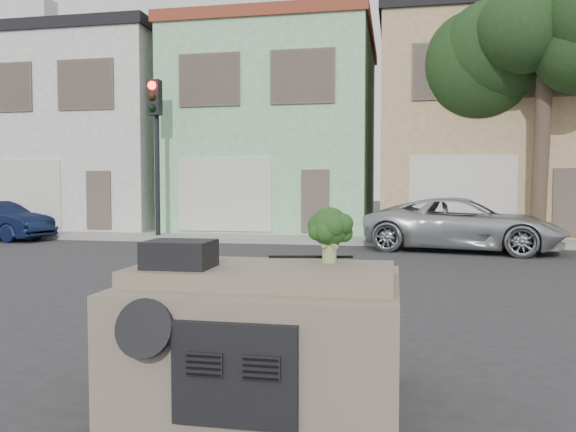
% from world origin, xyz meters
% --- Properties ---
extents(ground_plane, '(120.00, 120.00, 0.00)m').
position_xyz_m(ground_plane, '(0.00, 0.00, 0.00)').
color(ground_plane, '#303033').
rests_on(ground_plane, ground).
extents(sidewalk, '(40.00, 3.00, 0.15)m').
position_xyz_m(sidewalk, '(0.00, 10.50, 0.07)').
color(sidewalk, gray).
rests_on(sidewalk, ground).
extents(townhouse_white, '(7.20, 8.20, 7.55)m').
position_xyz_m(townhouse_white, '(-11.00, 14.50, 3.77)').
color(townhouse_white, silver).
rests_on(townhouse_white, ground).
extents(townhouse_mint, '(7.20, 8.20, 7.55)m').
position_xyz_m(townhouse_mint, '(-3.50, 14.50, 3.77)').
color(townhouse_mint, '#94D29C').
rests_on(townhouse_mint, ground).
extents(townhouse_tan, '(7.20, 8.20, 7.55)m').
position_xyz_m(townhouse_tan, '(4.00, 14.50, 3.77)').
color(townhouse_tan, tan).
rests_on(townhouse_tan, ground).
extents(silver_pickup, '(5.48, 3.36, 1.42)m').
position_xyz_m(silver_pickup, '(2.74, 8.25, 0.00)').
color(silver_pickup, '#ABAFB3').
rests_on(silver_pickup, ground).
extents(traffic_signal, '(0.40, 0.40, 5.10)m').
position_xyz_m(traffic_signal, '(-6.50, 9.50, 2.55)').
color(traffic_signal, black).
rests_on(traffic_signal, ground).
extents(tree_near, '(4.40, 4.00, 8.50)m').
position_xyz_m(tree_near, '(5.00, 9.80, 4.25)').
color(tree_near, '#1D3918').
rests_on(tree_near, ground).
extents(car_dashboard, '(2.00, 1.80, 1.12)m').
position_xyz_m(car_dashboard, '(0.00, -3.00, 0.56)').
color(car_dashboard, '#756858').
rests_on(car_dashboard, ground).
extents(instrument_hump, '(0.48, 0.38, 0.20)m').
position_xyz_m(instrument_hump, '(-0.58, -3.35, 1.22)').
color(instrument_hump, black).
rests_on(instrument_hump, car_dashboard).
extents(wiper_arm, '(0.69, 0.15, 0.02)m').
position_xyz_m(wiper_arm, '(0.28, -2.62, 1.13)').
color(wiper_arm, black).
rests_on(wiper_arm, car_dashboard).
extents(broccoli, '(0.40, 0.40, 0.44)m').
position_xyz_m(broccoli, '(0.47, -2.88, 1.34)').
color(broccoli, '#1A3914').
rests_on(broccoli, car_dashboard).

